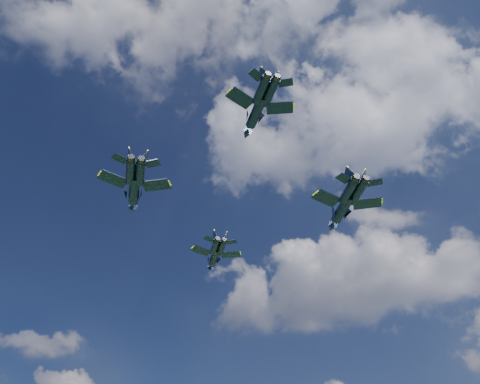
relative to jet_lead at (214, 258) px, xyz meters
name	(u,v)px	position (x,y,z in m)	size (l,w,h in m)	color
jet_lead	(214,258)	(0.00, 0.00, 0.00)	(10.97, 12.84, 3.27)	black
jet_left	(134,191)	(-2.42, -25.65, -0.51)	(12.53, 14.89, 3.77)	black
jet_right	(342,210)	(28.72, -6.00, -0.57)	(13.03, 15.95, 4.00)	black
jet_slot	(255,114)	(22.44, -30.94, 2.15)	(11.50, 12.33, 3.25)	black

